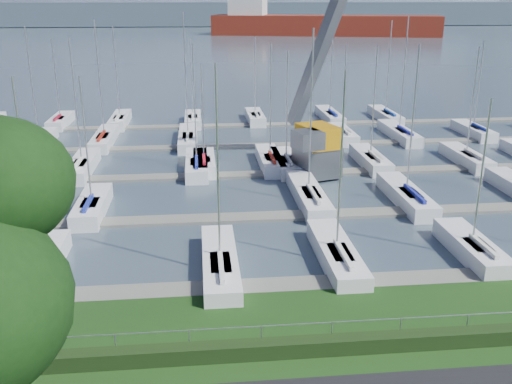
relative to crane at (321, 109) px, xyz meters
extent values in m
cube|color=#3C4B58|center=(-6.91, 233.86, -5.73)|extent=(800.00, 540.00, 0.20)
cube|color=black|center=(-6.91, -26.54, -4.98)|extent=(80.00, 0.70, 0.70)
cylinder|color=gray|center=(-6.91, -26.14, -4.13)|extent=(80.00, 0.04, 0.04)
cube|color=#3E4D5B|center=(-6.91, 303.86, 0.67)|extent=(900.00, 80.00, 12.00)
cube|color=slate|center=(-6.91, -20.14, -5.55)|extent=(90.00, 1.60, 0.25)
cube|color=slate|center=(-6.91, -10.14, -5.55)|extent=(90.00, 1.60, 0.25)
cube|color=slate|center=(-6.91, -0.14, -5.55)|extent=(90.00, 1.60, 0.25)
cube|color=slate|center=(-6.91, 9.86, -5.55)|extent=(90.00, 1.60, 0.25)
cube|color=slate|center=(-6.91, 19.86, -5.55)|extent=(90.00, 1.60, 0.25)
cube|color=#585C60|center=(-0.46, -1.23, -4.13)|extent=(3.99, 3.99, 2.60)
cube|color=orange|center=(-0.46, -1.23, -2.03)|extent=(3.47, 4.01, 1.80)
cube|color=slate|center=(1.34, 3.27, 6.97)|extent=(5.95, 10.46, 19.89)
cube|color=slate|center=(-1.66, -3.23, -1.83)|extent=(2.55, 2.68, 1.40)
cube|color=maroon|center=(41.97, 189.28, -2.83)|extent=(92.06, 41.18, 10.00)
cube|color=silver|center=(11.41, 197.62, 4.67)|extent=(17.19, 17.19, 12.00)
camera|label=1|loc=(-10.24, -46.64, 8.82)|focal=40.00mm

